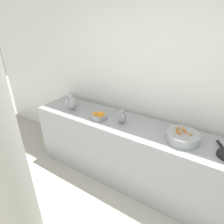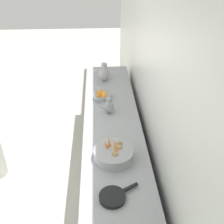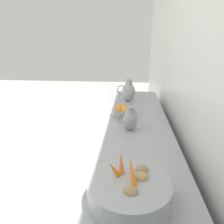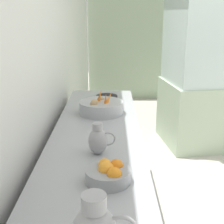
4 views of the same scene
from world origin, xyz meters
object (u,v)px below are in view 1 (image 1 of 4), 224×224
at_px(metal_pitcher_tall, 72,102).
at_px(orange_bowl, 99,116).
at_px(metal_pitcher_short, 122,117).
at_px(vegetable_colander, 183,137).

bearing_deg(metal_pitcher_tall, orange_bowl, 85.94).
bearing_deg(metal_pitcher_tall, metal_pitcher_short, 91.88).
xyz_separation_m(orange_bowl, metal_pitcher_tall, (-0.04, -0.52, 0.07)).
bearing_deg(orange_bowl, vegetable_colander, 93.82).
xyz_separation_m(vegetable_colander, orange_bowl, (0.07, -1.08, -0.01)).
xyz_separation_m(vegetable_colander, metal_pitcher_tall, (0.04, -1.60, 0.06)).
relative_size(orange_bowl, metal_pitcher_short, 1.17).
relative_size(metal_pitcher_tall, metal_pitcher_short, 1.35).
xyz_separation_m(orange_bowl, metal_pitcher_short, (-0.06, 0.32, 0.04)).
bearing_deg(vegetable_colander, orange_bowl, -86.18).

